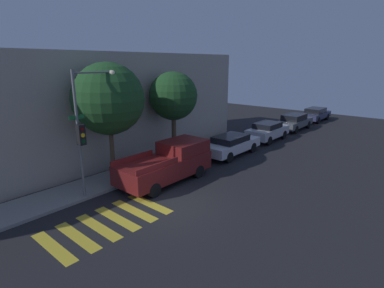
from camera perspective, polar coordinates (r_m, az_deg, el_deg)
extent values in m
plane|color=black|center=(13.37, -4.43, -11.66)|extent=(60.00, 60.00, 0.00)
cube|color=gray|center=(16.45, -15.22, -6.58)|extent=(26.00, 2.27, 0.14)
cube|color=#A89E8E|center=(19.48, -23.49, 5.98)|extent=(26.00, 6.00, 6.63)
cube|color=gold|center=(11.70, -24.88, -17.43)|extent=(0.45, 2.60, 0.00)
cube|color=gold|center=(11.99, -21.03, -16.14)|extent=(0.45, 2.60, 0.00)
cube|color=gold|center=(12.34, -17.44, -14.85)|extent=(0.45, 2.60, 0.00)
cube|color=gold|center=(12.73, -14.09, -13.58)|extent=(0.45, 2.60, 0.00)
cube|color=gold|center=(13.17, -10.99, -12.35)|extent=(0.45, 2.60, 0.00)
cube|color=gold|center=(13.65, -8.12, -11.18)|extent=(0.45, 2.60, 0.00)
cylinder|color=slate|center=(13.91, -20.76, 1.15)|extent=(0.12, 0.12, 5.78)
cube|color=black|center=(13.70, -20.40, 1.67)|extent=(0.30, 0.30, 0.90)
cylinder|color=#4C0C0C|center=(13.50, -20.17, 2.68)|extent=(0.18, 0.02, 0.18)
cylinder|color=yellow|center=(13.56, -20.07, 1.57)|extent=(0.18, 0.02, 0.18)
cylinder|color=#0C3819|center=(13.62, -19.96, 0.47)|extent=(0.18, 0.02, 0.18)
cube|color=#19662D|center=(13.74, -21.11, 4.80)|extent=(0.70, 0.02, 0.18)
cylinder|color=slate|center=(14.03, -18.35, 12.82)|extent=(1.91, 0.08, 0.08)
sphere|color=#F9E5B2|center=(14.55, -15.03, 12.74)|extent=(0.36, 0.36, 0.36)
cube|color=maroon|center=(15.59, -5.24, -4.38)|extent=(5.22, 2.09, 0.94)
cube|color=maroon|center=(16.33, -1.69, -0.46)|extent=(2.35, 1.92, 0.66)
cube|color=maroon|center=(15.26, -11.23, -2.64)|extent=(2.61, 0.08, 0.28)
cube|color=maroon|center=(13.92, -6.52, -4.21)|extent=(2.61, 0.08, 0.28)
cylinder|color=black|center=(17.46, -3.58, -3.79)|extent=(0.69, 0.22, 0.69)
cylinder|color=black|center=(16.26, 1.28, -5.24)|extent=(0.69, 0.22, 0.69)
cylinder|color=black|center=(15.47, -12.02, -6.69)|extent=(0.69, 0.22, 0.69)
cylinder|color=black|center=(14.10, -7.23, -8.70)|extent=(0.69, 0.22, 0.69)
cube|color=silver|center=(20.24, 7.51, -0.30)|extent=(4.70, 1.77, 0.61)
cube|color=black|center=(20.01, 7.37, 1.04)|extent=(2.44, 1.56, 0.41)
cylinder|color=black|center=(21.92, 7.85, 0.08)|extent=(0.69, 0.22, 0.69)
cylinder|color=black|center=(21.13, 11.46, -0.67)|extent=(0.69, 0.22, 0.69)
cylinder|color=black|center=(19.62, 3.18, -1.62)|extent=(0.69, 0.22, 0.69)
cylinder|color=black|center=(18.74, 7.04, -2.53)|extent=(0.69, 0.22, 0.69)
cube|color=#B7BABF|center=(24.61, 14.21, 2.26)|extent=(4.21, 1.76, 0.69)
cube|color=black|center=(24.41, 14.18, 3.49)|extent=(2.19, 1.55, 0.42)
cylinder|color=black|center=(26.17, 13.92, 2.27)|extent=(0.69, 0.22, 0.69)
cylinder|color=black|center=(25.52, 17.07, 1.71)|extent=(0.69, 0.22, 0.69)
cylinder|color=black|center=(23.93, 11.05, 1.23)|extent=(0.69, 0.22, 0.69)
cylinder|color=black|center=(23.21, 14.42, 0.59)|extent=(0.69, 0.22, 0.69)
cube|color=#4C5156|center=(29.32, 18.87, 3.85)|extent=(4.70, 1.75, 0.58)
cube|color=black|center=(29.12, 18.88, 4.88)|extent=(2.44, 1.54, 0.52)
cylinder|color=black|center=(30.99, 18.52, 3.91)|extent=(0.69, 0.22, 0.69)
cylinder|color=black|center=(30.45, 21.24, 3.47)|extent=(0.69, 0.22, 0.69)
cylinder|color=black|center=(28.36, 16.23, 3.10)|extent=(0.69, 0.22, 0.69)
cylinder|color=black|center=(27.77, 19.16, 2.60)|extent=(0.69, 0.22, 0.69)
cube|color=#2D3351|center=(34.55, 22.46, 5.12)|extent=(4.69, 1.73, 0.56)
cube|color=black|center=(34.36, 22.49, 5.95)|extent=(2.44, 1.52, 0.48)
cylinder|color=black|center=(36.19, 22.01, 5.14)|extent=(0.69, 0.22, 0.69)
cylinder|color=black|center=(35.74, 24.35, 4.77)|extent=(0.69, 0.22, 0.69)
cylinder|color=black|center=(33.49, 20.35, 4.55)|extent=(0.69, 0.22, 0.69)
cylinder|color=black|center=(32.99, 22.86, 4.16)|extent=(0.69, 0.22, 0.69)
cylinder|color=brown|center=(16.31, -14.93, -1.58)|extent=(0.23, 0.23, 2.92)
sphere|color=#1E4721|center=(15.75, -15.64, 8.30)|extent=(3.64, 3.64, 3.64)
cylinder|color=brown|center=(19.19, -3.45, 1.44)|extent=(0.29, 0.29, 2.92)
sphere|color=#1E4721|center=(18.74, -3.58, 9.13)|extent=(2.99, 2.99, 2.99)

